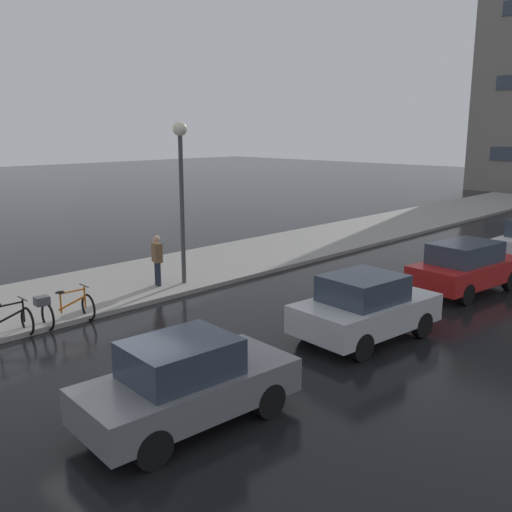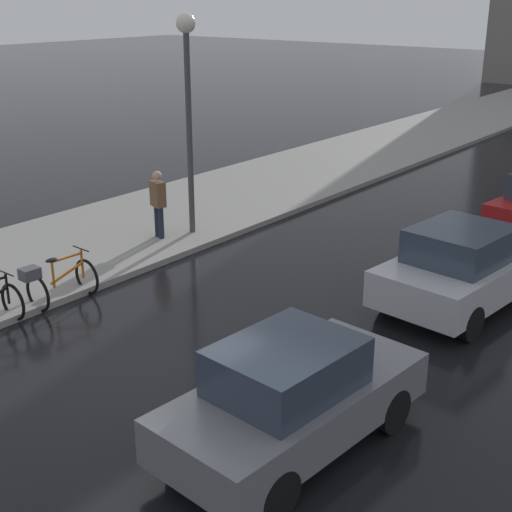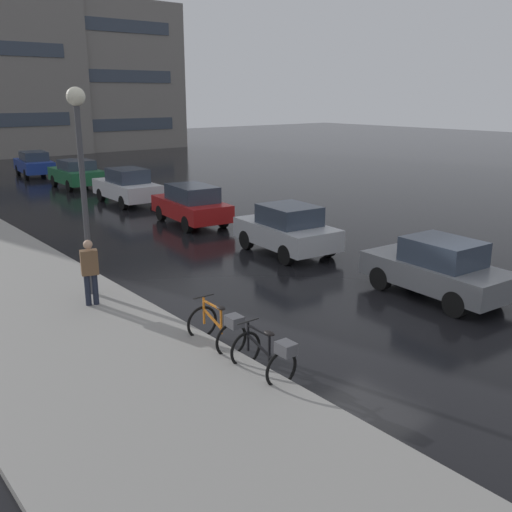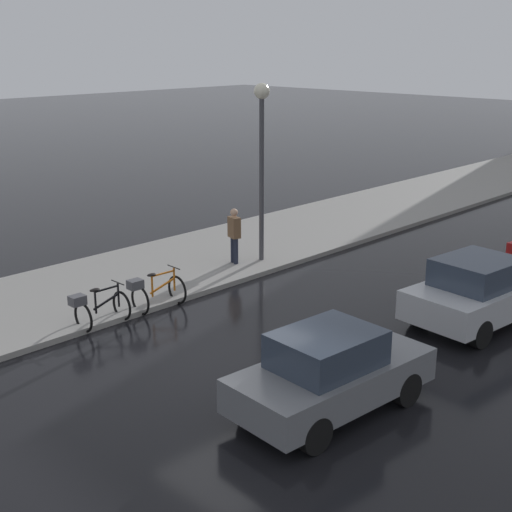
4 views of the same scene
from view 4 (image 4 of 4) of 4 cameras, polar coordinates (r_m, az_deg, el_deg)
ground_plane at (r=14.74m, az=-1.93°, el=-8.86°), size 140.00×140.00×0.00m
sidewalk_kerb at (r=25.51m, az=4.94°, el=2.42°), size 4.80×60.00×0.14m
bicycle_nearest at (r=16.85m, az=-12.59°, el=-4.06°), size 0.74×1.38×0.98m
bicycle_second at (r=17.66m, az=-8.17°, el=-2.83°), size 0.79×1.46×1.00m
car_grey at (r=12.81m, az=5.97°, el=-9.23°), size 2.00×3.97×1.57m
car_silver at (r=17.35m, az=17.35°, el=-2.73°), size 2.23×3.87×1.63m
pedestrian at (r=20.69m, az=-1.75°, el=1.73°), size 0.45×0.35×1.77m
streetlamp at (r=20.49m, az=0.46°, el=9.32°), size 0.45×0.45×5.28m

